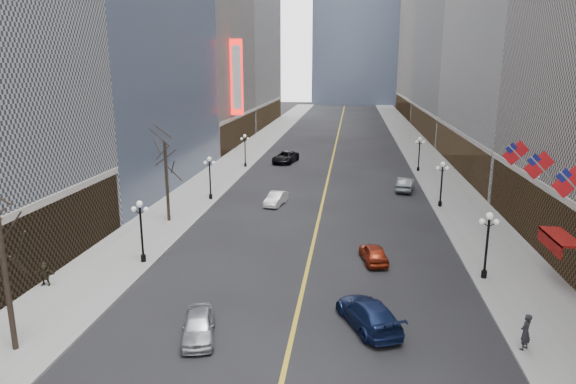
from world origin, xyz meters
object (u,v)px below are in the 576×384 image
(car_nb_near, at_px, (198,325))
(car_sb_near, at_px, (368,314))
(streetlamp_east_2, at_px, (442,179))
(car_sb_far, at_px, (405,184))
(streetlamp_east_3, at_px, (419,150))
(car_nb_far, at_px, (285,157))
(streetlamp_west_1, at_px, (141,225))
(car_nb_mid, at_px, (276,199))
(streetlamp_west_3, at_px, (245,147))
(ped_ne_corner, at_px, (526,332))
(car_sb_mid, at_px, (373,253))
(streetlamp_east_1, at_px, (488,238))
(streetlamp_west_2, at_px, (210,173))

(car_nb_near, xyz_separation_m, car_sb_near, (8.82, 2.30, 0.06))
(streetlamp_east_2, bearing_deg, car_sb_far, 112.47)
(streetlamp_east_3, relative_size, car_nb_far, 0.76)
(streetlamp_west_1, relative_size, car_nb_mid, 1.12)
(streetlamp_east_3, relative_size, car_sb_near, 0.86)
(streetlamp_west_1, distance_m, streetlamp_west_3, 36.00)
(streetlamp_west_3, height_order, car_sb_near, streetlamp_west_3)
(car_nb_far, relative_size, car_sb_near, 1.13)
(streetlamp_east_3, height_order, car_sb_near, streetlamp_east_3)
(car_nb_far, distance_m, ped_ne_corner, 52.66)
(car_sb_near, bearing_deg, streetlamp_west_3, -93.79)
(streetlamp_east_2, relative_size, car_sb_mid, 1.14)
(streetlamp_east_1, distance_m, car_sb_near, 10.90)
(car_nb_near, distance_m, car_nb_far, 50.07)
(streetlamp_west_3, xyz_separation_m, car_sb_mid, (16.43, -33.67, -2.23))
(car_sb_mid, bearing_deg, car_sb_far, -111.66)
(streetlamp_west_3, relative_size, car_sb_far, 0.94)
(streetlamp_east_2, xyz_separation_m, car_sb_mid, (-7.17, -15.67, -2.23))
(car_nb_mid, height_order, car_nb_far, car_nb_far)
(streetlamp_west_2, bearing_deg, car_sb_near, -58.03)
(streetlamp_west_2, distance_m, car_sb_near, 29.90)
(streetlamp_west_2, distance_m, car_sb_mid, 22.81)
(car_sb_far, xyz_separation_m, ped_ne_corner, (2.60, -33.71, 0.31))
(car_sb_mid, bearing_deg, streetlamp_east_3, -112.66)
(streetlamp_east_1, relative_size, car_sb_far, 0.94)
(car_sb_far, bearing_deg, streetlamp_west_1, 60.46)
(car_nb_mid, height_order, car_sb_far, car_sb_far)
(streetlamp_east_2, xyz_separation_m, streetlamp_west_3, (-23.60, 18.00, 0.00))
(streetlamp_east_3, xyz_separation_m, car_nb_mid, (-16.47, -19.04, -2.24))
(streetlamp_west_3, relative_size, car_nb_far, 0.76)
(car_nb_near, distance_m, car_sb_mid, 15.23)
(streetlamp_east_1, bearing_deg, car_sb_far, 96.45)
(car_sb_near, bearing_deg, ped_ne_corner, 144.02)
(streetlamp_west_1, xyz_separation_m, car_sb_near, (15.79, -7.30, -2.14))
(streetlamp_west_1, distance_m, car_nb_far, 40.80)
(streetlamp_east_3, distance_m, car_sb_near, 44.05)
(streetlamp_west_1, distance_m, car_nb_mid, 18.53)
(streetlamp_west_1, height_order, car_sb_far, streetlamp_west_1)
(streetlamp_east_2, xyz_separation_m, streetlamp_west_2, (-23.60, 0.00, 0.00))
(car_nb_near, relative_size, ped_ne_corner, 2.18)
(streetlamp_east_2, bearing_deg, streetlamp_west_2, 180.00)
(streetlamp_west_1, height_order, car_nb_near, streetlamp_west_1)
(car_nb_mid, bearing_deg, streetlamp_east_3, 59.58)
(streetlamp_west_2, xyz_separation_m, streetlamp_west_3, (0.00, 18.00, 0.00))
(streetlamp_west_2, xyz_separation_m, car_sb_near, (15.79, -25.30, -2.14))
(streetlamp_east_1, xyz_separation_m, streetlamp_west_2, (-23.60, 18.00, 0.00))
(streetlamp_west_3, bearing_deg, car_sb_mid, -63.99)
(car_sb_near, relative_size, ped_ne_corner, 2.77)
(streetlamp_east_3, xyz_separation_m, streetlamp_west_3, (-23.60, 0.00, 0.00))
(streetlamp_west_1, xyz_separation_m, car_nb_far, (5.07, 40.43, -2.08))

